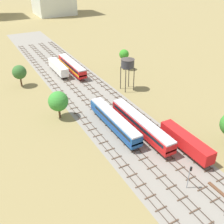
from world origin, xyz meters
TOP-DOWN VIEW (x-y plane):
  - ground_plane at (0.00, 56.00)m, footprint 480.00×480.00m
  - ballast_bed at (0.00, 56.00)m, footprint 18.10×176.00m
  - track_far_left at (-7.05, 57.00)m, footprint 2.40×126.00m
  - track_left at (-2.35, 57.00)m, footprint 2.40×126.00m
  - track_centre_left at (2.35, 57.00)m, footprint 2.40×126.00m
  - track_centre at (7.05, 57.00)m, footprint 2.40×126.00m
  - freight_boxcar_centre_nearest at (7.05, 23.52)m, footprint 2.87×14.00m
  - passenger_coach_centre_left_near at (2.35, 33.59)m, footprint 2.96×22.00m
  - diesel_railcar_left_mid at (-2.35, 37.93)m, footprint 2.96×20.50m
  - diesel_railcar_centre_left_midfar at (2.35, 77.59)m, footprint 2.96×20.50m
  - freight_boxcar_left_far at (-2.34, 78.79)m, footprint 2.87×14.00m
  - water_tower at (12.13, 55.77)m, footprint 4.17×4.17m
  - signal_post_nearest at (0.00, 15.01)m, footprint 0.28×0.47m
  - lineside_tree_1 at (-16.42, 74.20)m, footprint 4.42×4.42m
  - lineside_tree_2 at (-12.04, 49.70)m, footprint 5.12×5.12m
  - lineside_tree_3 at (20.02, 70.92)m, footprint 3.50×3.50m

SIDE VIEW (x-z plane):
  - ground_plane at x=0.00m, z-range 0.00..0.00m
  - ballast_bed at x=0.00m, z-range 0.00..0.01m
  - track_far_left at x=-7.05m, z-range -0.01..0.28m
  - track_left at x=-2.35m, z-range -0.01..0.28m
  - track_centre_left at x=2.35m, z-range -0.01..0.28m
  - track_centre at x=7.05m, z-range -0.01..0.28m
  - freight_boxcar_centre_nearest at x=7.05m, z-range 0.65..4.25m
  - freight_boxcar_left_far at x=-2.34m, z-range 0.65..4.25m
  - diesel_railcar_left_mid at x=-2.35m, z-range 0.70..4.50m
  - diesel_railcar_centre_left_midfar at x=2.35m, z-range 0.70..4.50m
  - passenger_coach_centre_left_near at x=2.35m, z-range 0.71..4.51m
  - signal_post_nearest at x=0.00m, z-range 0.71..5.92m
  - lineside_tree_2 at x=-12.04m, z-range 1.10..8.45m
  - lineside_tree_1 at x=-16.42m, z-range 1.30..8.38m
  - lineside_tree_3 at x=20.02m, z-range 1.97..9.59m
  - water_tower at x=12.13m, z-range 3.55..13.99m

